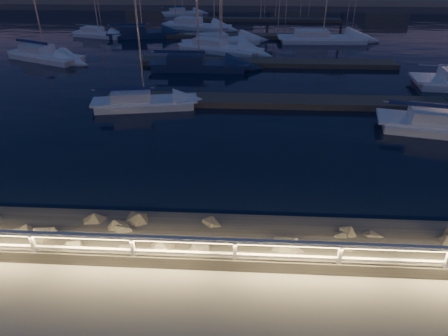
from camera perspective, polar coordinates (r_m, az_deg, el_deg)
The scene contains 15 objects.
ground at distance 12.33m, azimuth 11.15°, elevation -14.16°, with size 400.00×400.00×0.00m, color #9A968B.
harbor_water at distance 41.25m, azimuth 5.92°, elevation 15.73°, with size 400.00×440.00×0.60m.
guard_rail at distance 11.81m, azimuth 11.18°, elevation -11.41°, with size 44.11×0.12×1.06m.
riprap at distance 13.60m, azimuth -2.48°, elevation -10.05°, with size 36.12×2.74×1.30m.
floating_docks at distance 42.38m, azimuth 5.89°, elevation 16.86°, with size 22.00×36.00×0.40m.
sailboat_a at distance 26.14m, azimuth -11.63°, elevation 9.32°, with size 6.79×3.10×11.23m.
sailboat_e at distance 40.97m, azimuth -24.32°, elevation 14.53°, with size 7.95×5.18×13.32m.
sailboat_f at distance 34.49m, azimuth -3.98°, elevation 14.62°, with size 8.26×2.56×14.00m.
sailboat_g at distance 40.79m, azimuth -0.85°, elevation 16.88°, with size 8.70×5.69×14.45m.
sailboat_i at distance 50.28m, azimuth -17.60°, elevation 17.87°, with size 6.47×3.46×10.69m.
sailboat_j at distance 49.03m, azimuth -11.82°, elevation 18.36°, with size 8.21×3.97×13.49m.
sailboat_k at distance 43.99m, azimuth -0.60°, elevation 17.75°, with size 8.47×5.17×13.96m.
sailboat_l at distance 46.45m, azimuth 13.57°, elevation 17.63°, with size 9.71×3.26×16.22m.
sailboat_m at distance 65.23m, azimuth -6.08°, elevation 21.22°, with size 6.48×3.64×10.72m.
sailboat_n at distance 53.37m, azimuth -4.17°, elevation 19.70°, with size 8.92×4.92×14.66m.
Camera 1 is at (-1.81, -8.93, 8.30)m, focal length 32.00 mm.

